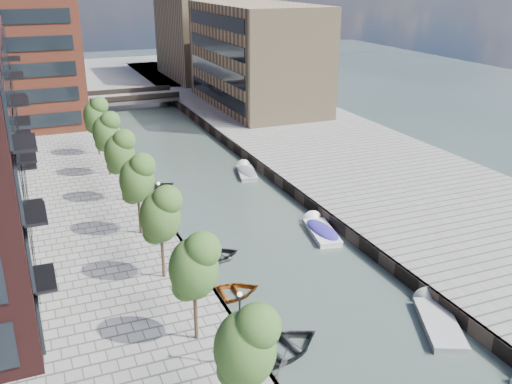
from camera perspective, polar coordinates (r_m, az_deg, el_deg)
water at (r=58.55m, az=-6.22°, el=2.18°), size 300.00×300.00×0.00m
quay_right at (r=64.43m, az=7.56°, el=4.36°), size 20.00×140.00×1.00m
quay_wall_left at (r=57.10m, az=-12.11°, el=1.87°), size 0.25×140.00×1.00m
quay_wall_right at (r=60.26m, az=-0.66°, el=3.36°), size 0.25×140.00×1.00m
far_closure at (r=115.79m, az=-14.94°, el=11.26°), size 80.00×40.00×1.00m
tan_block_near at (r=82.24m, az=0.03°, el=13.50°), size 12.00×25.00×14.00m
tan_block_far at (r=106.47m, az=-5.54°, el=15.67°), size 12.00×20.00×16.00m
bridge at (r=88.40m, az=-12.29°, el=9.21°), size 13.00×6.00×1.30m
tree_0 at (r=22.96m, az=-1.10°, el=-14.96°), size 2.50×2.50×5.95m
tree_1 at (r=28.61m, az=-6.27°, el=-7.24°), size 2.50×2.50×5.95m
tree_2 at (r=34.76m, az=-9.58°, el=-2.11°), size 2.50×2.50×5.95m
tree_3 at (r=41.18m, az=-11.85°, el=1.45°), size 2.50×2.50×5.95m
tree_4 at (r=47.76m, az=-13.51°, el=4.04°), size 2.50×2.50×5.95m
tree_5 at (r=54.45m, az=-14.77°, el=5.99°), size 2.50×2.50×5.95m
tree_6 at (r=61.20m, az=-15.76°, el=7.52°), size 2.50×2.50×5.95m
lamp_0 at (r=27.43m, az=-1.61°, el=-12.84°), size 0.24×0.24×4.12m
lamp_1 at (r=41.12m, az=-9.62°, el=-1.10°), size 0.24×0.24×4.12m
lamp_2 at (r=56.04m, az=-13.44°, el=4.63°), size 0.24×0.24×4.12m
sloop_0 at (r=31.30m, az=2.30°, el=-15.90°), size 5.88×4.77×1.07m
sloop_1 at (r=40.41m, az=-4.72°, el=-6.76°), size 4.46×3.22×0.91m
sloop_2 at (r=36.07m, az=-2.89°, el=-10.41°), size 4.34×3.12×0.90m
sloop_3 at (r=40.27m, az=-5.23°, el=-6.88°), size 4.94×4.37×0.85m
sloop_4 at (r=53.16m, az=-10.38°, el=-0.03°), size 5.69×4.79×1.01m
motorboat_2 at (r=35.30m, az=17.56°, el=-12.05°), size 3.94×5.70×1.81m
motorboat_3 at (r=44.48m, az=6.45°, el=-3.82°), size 2.65×5.27×1.68m
motorboat_4 at (r=57.11m, az=-1.00°, el=2.02°), size 2.61×4.88×1.55m
car at (r=78.94m, az=-2.42°, el=8.44°), size 2.70×3.77×1.19m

